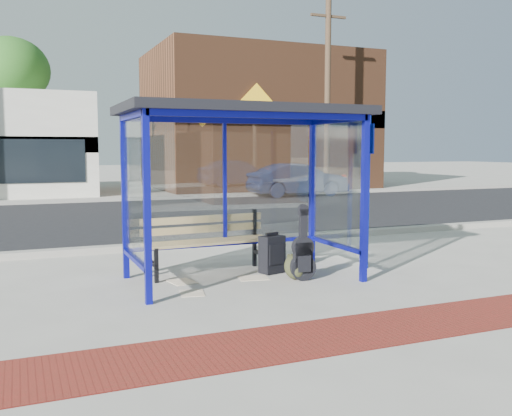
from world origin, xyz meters
name	(u,v)px	position (x,y,z in m)	size (l,w,h in m)	color
ground	(243,280)	(0.00, 0.00, 0.00)	(120.00, 120.00, 0.00)	#B2ADA0
brick_paver_strip	(339,334)	(0.00, -2.60, 0.01)	(60.00, 1.00, 0.01)	maroon
curb_near	(187,244)	(0.00, 2.90, 0.06)	(60.00, 0.25, 0.12)	gray
street_asphalt	(135,217)	(0.00, 8.00, 0.00)	(60.00, 10.00, 0.00)	black
curb_far	(107,200)	(0.00, 13.10, 0.06)	(60.00, 0.25, 0.12)	gray
far_sidewalk	(100,197)	(0.00, 15.00, 0.00)	(60.00, 4.00, 0.01)	#B2ADA0
bus_shelter	(241,132)	(0.00, 0.07, 2.07)	(3.30, 1.80, 2.42)	#0D1099
storefront_brown	(257,121)	(8.00, 18.49, 3.20)	(10.00, 7.08, 6.40)	#59331E
tree_mid	(10,71)	(-3.00, 22.00, 5.45)	(3.60, 3.60, 7.03)	#4C3826
tree_right	(306,85)	(12.50, 22.00, 5.45)	(3.60, 3.60, 7.03)	#4C3826
utility_pole_east	(327,94)	(9.00, 13.40, 4.11)	(1.60, 0.24, 8.00)	#4C3826
bench	(207,239)	(-0.33, 0.62, 0.51)	(1.95, 0.58, 0.91)	black
guitar_bag	(303,254)	(0.76, -0.37, 0.37)	(0.38, 0.13, 1.01)	black
suitcase	(272,254)	(0.55, 0.23, 0.28)	(0.40, 0.31, 0.61)	black
backpack	(295,267)	(0.68, -0.28, 0.17)	(0.32, 0.30, 0.36)	#282A17
sign_post	(367,182)	(2.04, 0.00, 1.34)	(0.14, 0.29, 2.39)	navy
newspaper_a	(182,282)	(-0.84, 0.19, 0.00)	(0.40, 0.31, 0.01)	white
newspaper_b	(192,293)	(-0.88, -0.46, 0.00)	(0.38, 0.30, 0.01)	white
newspaper_c	(254,278)	(0.17, 0.02, 0.00)	(0.42, 0.33, 0.01)	white
parked_car	(298,180)	(7.23, 12.52, 0.64)	(1.35, 3.88, 1.28)	#16203F
fire_hydrant	(344,183)	(9.86, 13.43, 0.42)	(0.35, 0.23, 0.77)	#A31C0B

